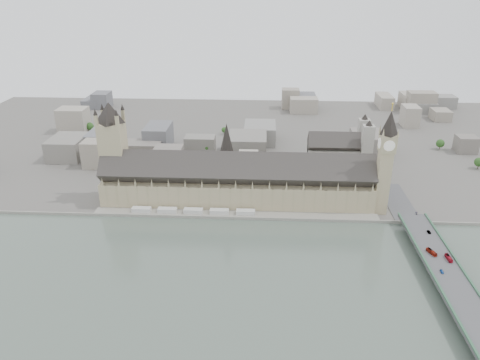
{
  "coord_description": "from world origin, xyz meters",
  "views": [
    {
      "loc": [
        25.58,
        -400.56,
        208.33
      ],
      "look_at": [
        2.93,
        24.91,
        23.15
      ],
      "focal_mm": 35.0,
      "sensor_mm": 36.0,
      "label": 1
    }
  ],
  "objects_px": {
    "elizabeth_tower": "(386,156)",
    "westminster_abbey": "(340,156)",
    "red_bus_north": "(432,252)",
    "car_silver": "(429,232)",
    "palace_of_westminster": "(237,182)",
    "car_blue": "(442,271)",
    "victoria_tower": "(113,147)",
    "red_bus_south": "(449,258)",
    "westminster_bridge": "(438,264)",
    "car_approach": "(417,213)"
  },
  "relations": [
    {
      "from": "palace_of_westminster",
      "to": "elizabeth_tower",
      "type": "bearing_deg",
      "value": -4.85
    },
    {
      "from": "westminster_bridge",
      "to": "car_silver",
      "type": "relative_size",
      "value": 64.95
    },
    {
      "from": "westminster_bridge",
      "to": "car_approach",
      "type": "distance_m",
      "value": 74.01
    },
    {
      "from": "elizabeth_tower",
      "to": "red_bus_north",
      "type": "distance_m",
      "value": 102.9
    },
    {
      "from": "westminster_bridge",
      "to": "car_silver",
      "type": "height_order",
      "value": "car_silver"
    },
    {
      "from": "car_blue",
      "to": "car_silver",
      "type": "bearing_deg",
      "value": 82.88
    },
    {
      "from": "red_bus_north",
      "to": "car_approach",
      "type": "relative_size",
      "value": 2.33
    },
    {
      "from": "westminster_abbey",
      "to": "car_blue",
      "type": "distance_m",
      "value": 207.75
    },
    {
      "from": "westminster_abbey",
      "to": "red_bus_south",
      "type": "relative_size",
      "value": 6.42
    },
    {
      "from": "palace_of_westminster",
      "to": "red_bus_north",
      "type": "relative_size",
      "value": 24.43
    },
    {
      "from": "westminster_bridge",
      "to": "red_bus_north",
      "type": "distance_m",
      "value": 9.64
    },
    {
      "from": "westminster_abbey",
      "to": "car_blue",
      "type": "xyz_separation_m",
      "value": [
        46.84,
        -201.91,
        -14.02
      ]
    },
    {
      "from": "palace_of_westminster",
      "to": "victoria_tower",
      "type": "distance_m",
      "value": 126.41
    },
    {
      "from": "elizabeth_tower",
      "to": "westminster_bridge",
      "type": "bearing_deg",
      "value": -75.89
    },
    {
      "from": "car_blue",
      "to": "red_bus_north",
      "type": "bearing_deg",
      "value": 90.48
    },
    {
      "from": "westminster_bridge",
      "to": "westminster_abbey",
      "type": "height_order",
      "value": "westminster_abbey"
    },
    {
      "from": "car_blue",
      "to": "westminster_bridge",
      "type": "bearing_deg",
      "value": 79.21
    },
    {
      "from": "westminster_abbey",
      "to": "car_blue",
      "type": "relative_size",
      "value": 14.23
    },
    {
      "from": "palace_of_westminster",
      "to": "elizabeth_tower",
      "type": "distance_m",
      "value": 142.94
    },
    {
      "from": "palace_of_westminster",
      "to": "red_bus_north",
      "type": "xyz_separation_m",
      "value": [
        158.22,
        -101.32,
        -10.94
      ]
    },
    {
      "from": "westminster_abbey",
      "to": "palace_of_westminster",
      "type": "bearing_deg",
      "value": -145.83
    },
    {
      "from": "car_silver",
      "to": "victoria_tower",
      "type": "bearing_deg",
      "value": 158.04
    },
    {
      "from": "red_bus_north",
      "to": "car_blue",
      "type": "relative_size",
      "value": 2.27
    },
    {
      "from": "palace_of_westminster",
      "to": "westminster_abbey",
      "type": "bearing_deg",
      "value": 34.17
    },
    {
      "from": "elizabeth_tower",
      "to": "victoria_tower",
      "type": "distance_m",
      "value": 260.64
    },
    {
      "from": "red_bus_south",
      "to": "car_approach",
      "type": "bearing_deg",
      "value": 90.12
    },
    {
      "from": "palace_of_westminster",
      "to": "car_blue",
      "type": "xyz_separation_m",
      "value": [
        157.77,
        -126.61,
        -11.64
      ]
    },
    {
      "from": "victoria_tower",
      "to": "car_blue",
      "type": "xyz_separation_m",
      "value": [
        279.77,
        -132.91,
        -44.14
      ]
    },
    {
      "from": "car_silver",
      "to": "westminster_abbey",
      "type": "bearing_deg",
      "value": 103.73
    },
    {
      "from": "elizabeth_tower",
      "to": "westminster_abbey",
      "type": "height_order",
      "value": "elizabeth_tower"
    },
    {
      "from": "car_silver",
      "to": "car_approach",
      "type": "xyz_separation_m",
      "value": [
        -0.22,
        34.92,
        -0.15
      ]
    },
    {
      "from": "palace_of_westminster",
      "to": "car_blue",
      "type": "relative_size",
      "value": 55.44
    },
    {
      "from": "red_bus_north",
      "to": "car_silver",
      "type": "relative_size",
      "value": 2.17
    },
    {
      "from": "victoria_tower",
      "to": "car_blue",
      "type": "height_order",
      "value": "victoria_tower"
    },
    {
      "from": "victoria_tower",
      "to": "red_bus_south",
      "type": "bearing_deg",
      "value": -21.67
    },
    {
      "from": "elizabeth_tower",
      "to": "red_bus_north",
      "type": "relative_size",
      "value": 9.91
    },
    {
      "from": "elizabeth_tower",
      "to": "red_bus_south",
      "type": "distance_m",
      "value": 112.16
    },
    {
      "from": "elizabeth_tower",
      "to": "victoria_tower",
      "type": "height_order",
      "value": "elizabeth_tower"
    },
    {
      "from": "elizabeth_tower",
      "to": "red_bus_north",
      "type": "xyz_separation_m",
      "value": [
        20.22,
        -89.62,
        -46.33
      ]
    },
    {
      "from": "victoria_tower",
      "to": "car_silver",
      "type": "height_order",
      "value": "victoria_tower"
    },
    {
      "from": "palace_of_westminster",
      "to": "car_silver",
      "type": "height_order",
      "value": "palace_of_westminster"
    },
    {
      "from": "palace_of_westminster",
      "to": "westminster_bridge",
      "type": "height_order",
      "value": "palace_of_westminster"
    },
    {
      "from": "westminster_bridge",
      "to": "car_silver",
      "type": "distance_m",
      "value": 39.45
    },
    {
      "from": "palace_of_westminster",
      "to": "westminster_bridge",
      "type": "xyz_separation_m",
      "value": [
        162.0,
        -107.2,
        -17.58
      ]
    },
    {
      "from": "car_silver",
      "to": "car_approach",
      "type": "distance_m",
      "value": 34.92
    },
    {
      "from": "victoria_tower",
      "to": "westminster_bridge",
      "type": "distance_m",
      "value": 309.91
    },
    {
      "from": "car_blue",
      "to": "elizabeth_tower",
      "type": "bearing_deg",
      "value": 101.27
    },
    {
      "from": "victoria_tower",
      "to": "red_bus_north",
      "type": "relative_size",
      "value": 9.22
    },
    {
      "from": "victoria_tower",
      "to": "car_approach",
      "type": "xyz_separation_m",
      "value": [
        288.37,
        -39.85,
        -44.28
      ]
    },
    {
      "from": "palace_of_westminster",
      "to": "red_bus_north",
      "type": "height_order",
      "value": "palace_of_westminster"
    }
  ]
}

